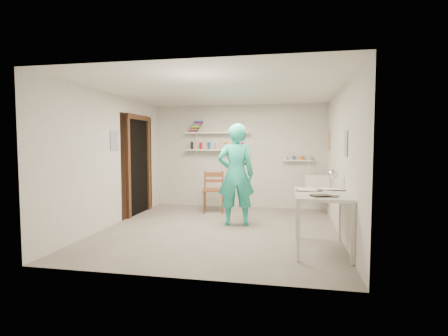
% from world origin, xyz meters
% --- Properties ---
extents(floor, '(4.00, 4.50, 0.02)m').
position_xyz_m(floor, '(0.00, 0.00, -0.01)').
color(floor, slate).
rests_on(floor, ground).
extents(ceiling, '(4.00, 4.50, 0.02)m').
position_xyz_m(ceiling, '(0.00, 0.00, 2.41)').
color(ceiling, silver).
rests_on(ceiling, wall_back).
extents(wall_back, '(4.00, 0.02, 2.40)m').
position_xyz_m(wall_back, '(0.00, 2.26, 1.20)').
color(wall_back, silver).
rests_on(wall_back, ground).
extents(wall_front, '(4.00, 0.02, 2.40)m').
position_xyz_m(wall_front, '(0.00, -2.26, 1.20)').
color(wall_front, silver).
rests_on(wall_front, ground).
extents(wall_left, '(0.02, 4.50, 2.40)m').
position_xyz_m(wall_left, '(-2.01, 0.00, 1.20)').
color(wall_left, silver).
rests_on(wall_left, ground).
extents(wall_right, '(0.02, 4.50, 2.40)m').
position_xyz_m(wall_right, '(2.01, 0.00, 1.20)').
color(wall_right, silver).
rests_on(wall_right, ground).
extents(doorway_recess, '(0.02, 0.90, 2.00)m').
position_xyz_m(doorway_recess, '(-1.99, 1.05, 1.00)').
color(doorway_recess, black).
rests_on(doorway_recess, wall_left).
extents(corridor_box, '(1.40, 1.50, 2.10)m').
position_xyz_m(corridor_box, '(-2.70, 1.05, 1.05)').
color(corridor_box, brown).
rests_on(corridor_box, ground).
extents(door_lintel, '(0.06, 1.05, 0.10)m').
position_xyz_m(door_lintel, '(-1.97, 1.05, 2.05)').
color(door_lintel, brown).
rests_on(door_lintel, wall_left).
extents(door_jamb_near, '(0.06, 0.10, 2.00)m').
position_xyz_m(door_jamb_near, '(-1.97, 0.55, 1.00)').
color(door_jamb_near, brown).
rests_on(door_jamb_near, ground).
extents(door_jamb_far, '(0.06, 0.10, 2.00)m').
position_xyz_m(door_jamb_far, '(-1.97, 1.55, 1.00)').
color(door_jamb_far, brown).
rests_on(door_jamb_far, ground).
extents(shelf_lower, '(1.50, 0.22, 0.03)m').
position_xyz_m(shelf_lower, '(-0.50, 2.13, 1.35)').
color(shelf_lower, white).
rests_on(shelf_lower, wall_back).
extents(shelf_upper, '(1.50, 0.22, 0.03)m').
position_xyz_m(shelf_upper, '(-0.50, 2.13, 1.75)').
color(shelf_upper, white).
rests_on(shelf_upper, wall_back).
extents(ledge_shelf, '(0.70, 0.14, 0.03)m').
position_xyz_m(ledge_shelf, '(1.35, 2.17, 1.12)').
color(ledge_shelf, white).
rests_on(ledge_shelf, wall_back).
extents(poster_left, '(0.01, 0.28, 0.36)m').
position_xyz_m(poster_left, '(-1.99, 0.05, 1.55)').
color(poster_left, '#334C7F').
rests_on(poster_left, wall_left).
extents(poster_right_a, '(0.01, 0.34, 0.42)m').
position_xyz_m(poster_right_a, '(1.99, 1.80, 1.55)').
color(poster_right_a, '#995933').
rests_on(poster_right_a, wall_right).
extents(poster_right_b, '(0.01, 0.30, 0.38)m').
position_xyz_m(poster_right_b, '(1.99, -0.55, 1.50)').
color(poster_right_b, '#3F724C').
rests_on(poster_right_b, wall_right).
extents(belfast_sink, '(0.48, 0.60, 0.30)m').
position_xyz_m(belfast_sink, '(1.75, 1.70, 0.70)').
color(belfast_sink, white).
rests_on(belfast_sink, wall_right).
extents(man, '(0.76, 0.59, 1.86)m').
position_xyz_m(man, '(0.22, 0.40, 0.93)').
color(man, '#26BEA3').
rests_on(man, ground).
extents(wall_clock, '(0.33, 0.11, 0.33)m').
position_xyz_m(wall_clock, '(0.27, 0.61, 1.24)').
color(wall_clock, '#CBB48A').
rests_on(wall_clock, man).
extents(wooden_chair, '(0.53, 0.51, 0.98)m').
position_xyz_m(wooden_chair, '(-0.44, 1.48, 0.49)').
color(wooden_chair, brown).
rests_on(wooden_chair, ground).
extents(work_table, '(0.73, 1.22, 0.81)m').
position_xyz_m(work_table, '(1.64, -0.88, 0.41)').
color(work_table, silver).
rests_on(work_table, ground).
extents(desk_lamp, '(0.15, 0.15, 0.15)m').
position_xyz_m(desk_lamp, '(1.84, -0.39, 1.03)').
color(desk_lamp, silver).
rests_on(desk_lamp, work_table).
extents(spray_cans, '(1.26, 0.06, 0.17)m').
position_xyz_m(spray_cans, '(-0.50, 2.13, 1.45)').
color(spray_cans, black).
rests_on(spray_cans, shelf_lower).
extents(book_stack, '(0.34, 0.14, 0.25)m').
position_xyz_m(book_stack, '(-1.02, 2.13, 1.89)').
color(book_stack, red).
rests_on(book_stack, shelf_upper).
extents(ledge_pots, '(0.48, 0.07, 0.09)m').
position_xyz_m(ledge_pots, '(1.35, 2.17, 1.18)').
color(ledge_pots, silver).
rests_on(ledge_pots, ledge_shelf).
extents(papers, '(0.30, 0.22, 0.03)m').
position_xyz_m(papers, '(1.64, -0.88, 0.83)').
color(papers, silver).
rests_on(papers, work_table).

